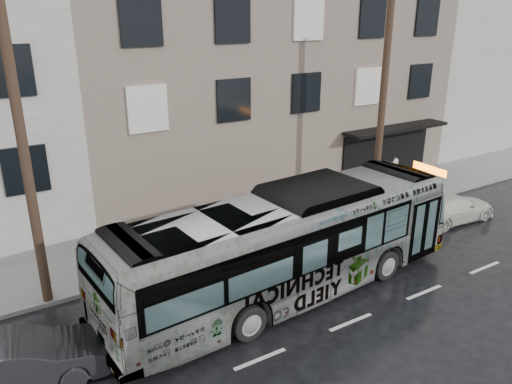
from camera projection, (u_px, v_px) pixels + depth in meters
ground at (301, 285)px, 16.90m from camera, size 120.00×120.00×0.00m
sidewalk at (231, 232)px, 20.79m from camera, size 90.00×3.60×0.15m
building_taupe at (240, 73)px, 27.62m from camera, size 20.00×12.00×11.00m
building_filler at (463, 50)px, 36.80m from camera, size 18.00×12.00×12.00m
utility_pole_front at (382, 113)px, 21.14m from camera, size 0.30×0.30×9.00m
utility_pole_rear at (26, 164)px, 14.25m from camera, size 0.30×0.30×9.00m
sign_post at (393, 182)px, 22.81m from camera, size 0.06×0.06×2.40m
bus at (287, 245)px, 15.87m from camera, size 12.75×3.88×3.50m
white_sedan at (452, 208)px, 21.89m from camera, size 4.29×1.95×1.22m
dark_sedan at (16, 364)px, 12.09m from camera, size 4.43×1.94×1.42m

